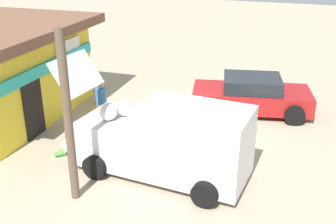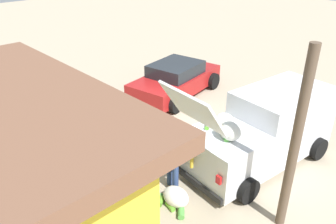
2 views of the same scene
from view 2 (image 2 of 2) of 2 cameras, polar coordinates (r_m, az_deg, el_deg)
ground_plane at (r=11.36m, az=2.02°, el=-2.69°), size 60.00×60.00×0.00m
delivery_van at (r=9.66m, az=15.83°, el=-2.80°), size 2.40×5.15×2.90m
parked_sedan at (r=13.64m, az=1.29°, el=5.48°), size 2.84×4.37×1.30m
vendor_standing at (r=8.84m, az=-4.64°, el=-4.71°), size 0.49×0.47×1.72m
customer_bending at (r=8.37m, az=1.91°, el=-7.77°), size 0.63×0.73×1.42m
unloaded_banana_pile at (r=8.24m, az=1.19°, el=-14.19°), size 1.04×0.69×0.44m
paint_bucket at (r=10.27m, az=-16.83°, el=-6.44°), size 0.28×0.28×0.33m
utility_pole at (r=7.11m, az=20.56°, el=-5.23°), size 0.20×0.20×4.08m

